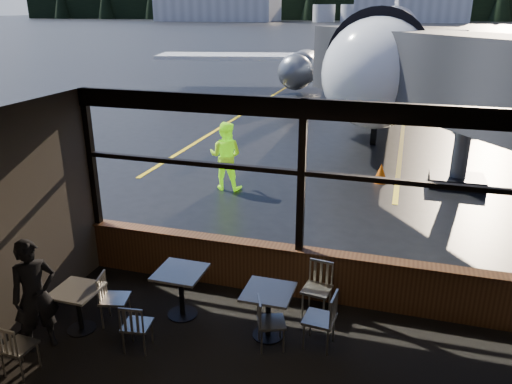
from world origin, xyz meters
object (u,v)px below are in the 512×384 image
at_px(passenger, 35,296).
at_px(cone_nose, 381,173).
at_px(cafe_table_near, 268,314).
at_px(chair_near_w, 271,323).
at_px(cafe_table_left, 79,310).
at_px(chair_near_n, 317,290).
at_px(chair_mid_w, 115,299).
at_px(chair_left_s, 19,347).
at_px(ground_crew, 226,156).
at_px(chair_mid_s, 137,325).
at_px(chair_near_e, 319,320).
at_px(jet_bridge, 495,114).
at_px(airliner, 393,1).
at_px(cafe_table_mid, 181,293).

xyz_separation_m(passenger, cone_nose, (4.41, 9.21, -0.59)).
relative_size(cafe_table_near, chair_near_w, 0.96).
bearing_deg(cafe_table_left, chair_near_n, 23.23).
bearing_deg(chair_mid_w, passenger, -56.37).
distance_m(chair_left_s, ground_crew, 8.02).
xyz_separation_m(chair_near_w, chair_mid_s, (-1.88, -0.62, -0.01)).
relative_size(chair_near_w, chair_mid_s, 1.02).
bearing_deg(chair_near_e, passenger, 111.79).
relative_size(chair_near_e, passenger, 0.54).
relative_size(jet_bridge, passenger, 6.29).
height_order(cafe_table_left, chair_near_e, chair_near_e).
bearing_deg(airliner, chair_mid_s, -96.18).
relative_size(cafe_table_mid, passenger, 0.47).
distance_m(chair_left_s, cone_nose, 10.69).
xyz_separation_m(chair_near_e, chair_mid_s, (-2.56, -0.84, -0.06)).
distance_m(jet_bridge, cafe_table_mid, 8.73).
height_order(cafe_table_near, chair_near_e, chair_near_e).
bearing_deg(jet_bridge, cafe_table_near, -119.27).
bearing_deg(chair_mid_w, chair_left_s, -38.65).
height_order(airliner, chair_near_w, airliner).
bearing_deg(ground_crew, airliner, -102.34).
xyz_separation_m(chair_left_s, cone_nose, (4.29, 9.79, -0.14)).
xyz_separation_m(jet_bridge, cafe_table_near, (-3.80, -6.77, -2.00)).
xyz_separation_m(jet_bridge, ground_crew, (-6.74, -0.56, -1.45)).
distance_m(cafe_table_near, chair_mid_s, 1.97).
xyz_separation_m(chair_mid_w, cone_nose, (3.65, 8.38, -0.16)).
relative_size(chair_near_w, chair_near_n, 0.91).
distance_m(cafe_table_mid, cone_nose, 8.33).
bearing_deg(passenger, chair_near_e, -34.94).
bearing_deg(cafe_table_left, airliner, 82.18).
height_order(chair_near_e, cone_nose, chair_near_e).
bearing_deg(cafe_table_mid, chair_near_e, -3.77).
height_order(cafe_table_near, chair_near_n, chair_near_n).
xyz_separation_m(chair_left_s, ground_crew, (0.14, 8.00, 0.53)).
distance_m(cafe_table_left, passenger, 0.79).
bearing_deg(chair_near_n, chair_near_e, 109.96).
xyz_separation_m(airliner, jet_bridge, (3.32, -16.97, -2.76)).
distance_m(chair_near_e, chair_mid_w, 3.25).
distance_m(chair_near_n, cone_nose, 7.24).
relative_size(jet_bridge, chair_mid_s, 13.31).
bearing_deg(chair_near_w, cafe_table_mid, -125.67).
xyz_separation_m(jet_bridge, passenger, (-7.00, -7.99, -1.53)).
xyz_separation_m(airliner, chair_mid_w, (-2.92, -24.12, -4.73)).
xyz_separation_m(cafe_table_mid, chair_near_n, (2.12, 0.66, 0.05)).
distance_m(cafe_table_mid, ground_crew, 6.27).
relative_size(chair_near_e, chair_left_s, 1.12).
height_order(cafe_table_mid, chair_mid_s, cafe_table_mid).
distance_m(cafe_table_near, chair_near_w, 0.27).
bearing_deg(chair_near_w, cafe_table_near, -177.05).
height_order(jet_bridge, chair_near_n, jet_bridge).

